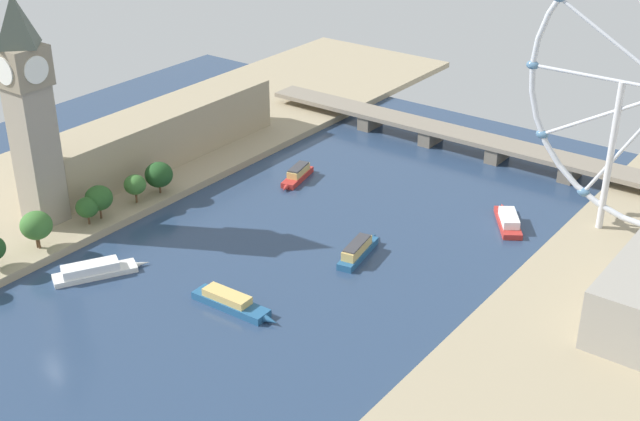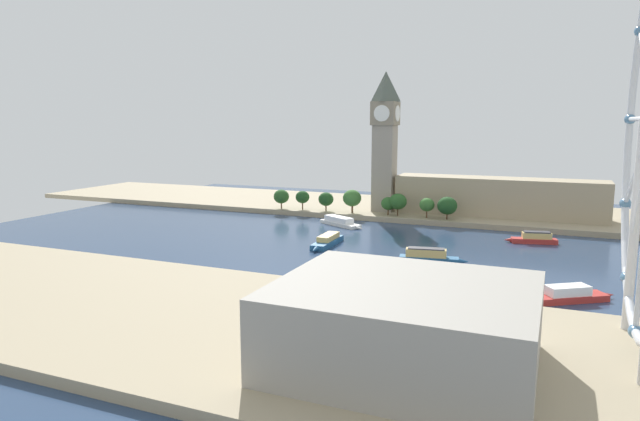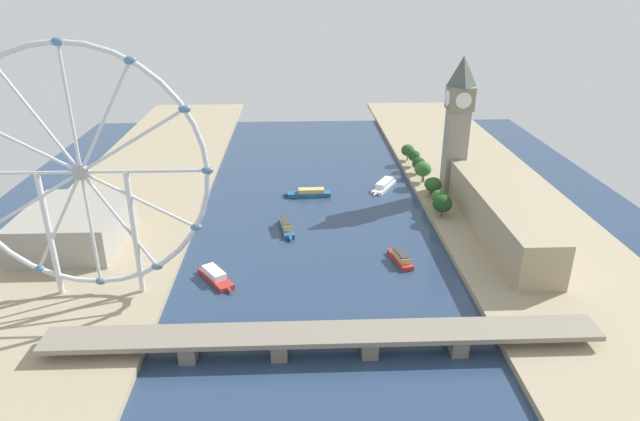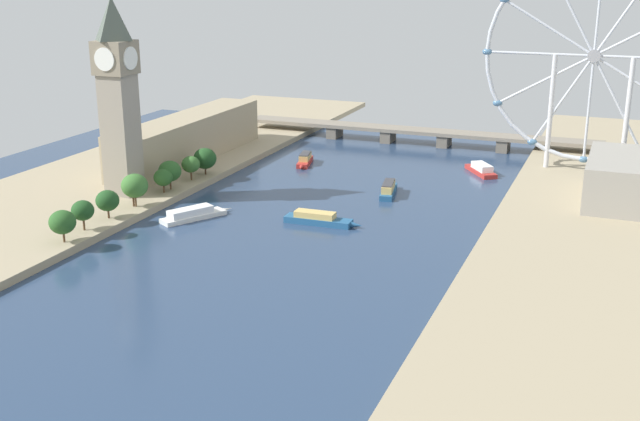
{
  "view_description": "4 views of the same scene",
  "coord_description": "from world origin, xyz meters",
  "px_view_note": "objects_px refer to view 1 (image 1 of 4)",
  "views": [
    {
      "loc": [
        158.7,
        -167.68,
        147.03
      ],
      "look_at": [
        -2.53,
        49.6,
        11.34
      ],
      "focal_mm": 48.07,
      "sensor_mm": 36.0,
      "label": 1
    },
    {
      "loc": [
        238.31,
        93.14,
        57.18
      ],
      "look_at": [
        5.26,
        -5.56,
        16.71
      ],
      "focal_mm": 31.58,
      "sensor_mm": 36.0,
      "label": 2
    },
    {
      "loc": [
        8.38,
        320.61,
        129.16
      ],
      "look_at": [
        -2.35,
        58.57,
        16.48
      ],
      "focal_mm": 30.96,
      "sensor_mm": 36.0,
      "label": 3
    },
    {
      "loc": [
        111.66,
        -279.33,
        98.34
      ],
      "look_at": [
        6.21,
        -12.04,
        8.59
      ],
      "focal_mm": 44.41,
      "sensor_mm": 36.0,
      "label": 4
    }
  ],
  "objects_px": {
    "tour_boat_2": "(94,270)",
    "tour_boat_1": "(508,220)",
    "tour_boat_3": "(297,175)",
    "tour_boat_4": "(358,250)",
    "clock_tower": "(29,109)",
    "tour_boat_0": "(231,302)",
    "parliament_block": "(162,135)",
    "river_bridge": "(464,138)"
  },
  "relations": [
    {
      "from": "river_bridge",
      "to": "tour_boat_1",
      "type": "distance_m",
      "value": 71.38
    },
    {
      "from": "tour_boat_0",
      "to": "tour_boat_2",
      "type": "relative_size",
      "value": 1.06
    },
    {
      "from": "tour_boat_2",
      "to": "tour_boat_4",
      "type": "relative_size",
      "value": 1.07
    },
    {
      "from": "tour_boat_3",
      "to": "tour_boat_4",
      "type": "relative_size",
      "value": 0.87
    },
    {
      "from": "river_bridge",
      "to": "tour_boat_1",
      "type": "bearing_deg",
      "value": -48.57
    },
    {
      "from": "parliament_block",
      "to": "clock_tower",
      "type": "bearing_deg",
      "value": -83.81
    },
    {
      "from": "tour_boat_0",
      "to": "tour_boat_3",
      "type": "xyz_separation_m",
      "value": [
        -42.65,
        88.19,
        0.29
      ]
    },
    {
      "from": "tour_boat_1",
      "to": "tour_boat_2",
      "type": "height_order",
      "value": "tour_boat_1"
    },
    {
      "from": "tour_boat_1",
      "to": "clock_tower",
      "type": "bearing_deg",
      "value": 92.77
    },
    {
      "from": "tour_boat_1",
      "to": "tour_boat_4",
      "type": "height_order",
      "value": "tour_boat_4"
    },
    {
      "from": "clock_tower",
      "to": "parliament_block",
      "type": "bearing_deg",
      "value": 96.19
    },
    {
      "from": "parliament_block",
      "to": "tour_boat_1",
      "type": "bearing_deg",
      "value": 14.36
    },
    {
      "from": "clock_tower",
      "to": "parliament_block",
      "type": "height_order",
      "value": "clock_tower"
    },
    {
      "from": "river_bridge",
      "to": "tour_boat_3",
      "type": "bearing_deg",
      "value": -120.73
    },
    {
      "from": "tour_boat_3",
      "to": "tour_boat_4",
      "type": "distance_m",
      "value": 67.65
    },
    {
      "from": "parliament_block",
      "to": "tour_boat_4",
      "type": "xyz_separation_m",
      "value": [
        111.21,
        -15.78,
        -11.44
      ]
    },
    {
      "from": "river_bridge",
      "to": "tour_boat_2",
      "type": "bearing_deg",
      "value": -105.7
    },
    {
      "from": "tour_boat_4",
      "to": "tour_boat_3",
      "type": "bearing_deg",
      "value": 45.67
    },
    {
      "from": "clock_tower",
      "to": "tour_boat_3",
      "type": "distance_m",
      "value": 109.44
    },
    {
      "from": "parliament_block",
      "to": "tour_boat_3",
      "type": "xyz_separation_m",
      "value": [
        55.11,
        22.03,
        -11.65
      ]
    },
    {
      "from": "clock_tower",
      "to": "river_bridge",
      "type": "relative_size",
      "value": 0.41
    },
    {
      "from": "river_bridge",
      "to": "tour_boat_3",
      "type": "xyz_separation_m",
      "value": [
        -40.38,
        -67.91,
        -4.16
      ]
    },
    {
      "from": "tour_boat_4",
      "to": "parliament_block",
      "type": "bearing_deg",
      "value": 71.57
    },
    {
      "from": "tour_boat_2",
      "to": "clock_tower",
      "type": "bearing_deg",
      "value": 102.3
    },
    {
      "from": "clock_tower",
      "to": "tour_boat_1",
      "type": "distance_m",
      "value": 175.54
    },
    {
      "from": "tour_boat_2",
      "to": "tour_boat_3",
      "type": "xyz_separation_m",
      "value": [
        7.04,
        100.76,
        0.29
      ]
    },
    {
      "from": "tour_boat_0",
      "to": "tour_boat_1",
      "type": "xyz_separation_m",
      "value": [
        44.87,
        102.68,
        0.06
      ]
    },
    {
      "from": "tour_boat_2",
      "to": "tour_boat_1",
      "type": "bearing_deg",
      "value": -9.77
    },
    {
      "from": "tour_boat_1",
      "to": "tour_boat_2",
      "type": "bearing_deg",
      "value": 106.29
    },
    {
      "from": "river_bridge",
      "to": "tour_boat_3",
      "type": "height_order",
      "value": "river_bridge"
    },
    {
      "from": "river_bridge",
      "to": "tour_boat_0",
      "type": "relative_size",
      "value": 6.41
    },
    {
      "from": "clock_tower",
      "to": "river_bridge",
      "type": "distance_m",
      "value": 183.57
    },
    {
      "from": "parliament_block",
      "to": "tour_boat_0",
      "type": "relative_size",
      "value": 3.64
    },
    {
      "from": "clock_tower",
      "to": "tour_boat_0",
      "type": "xyz_separation_m",
      "value": [
        90.6,
        -0.17,
        -44.23
      ]
    },
    {
      "from": "tour_boat_4",
      "to": "river_bridge",
      "type": "bearing_deg",
      "value": -1.89
    },
    {
      "from": "parliament_block",
      "to": "tour_boat_4",
      "type": "bearing_deg",
      "value": -8.07
    },
    {
      "from": "parliament_block",
      "to": "tour_boat_2",
      "type": "bearing_deg",
      "value": -58.59
    },
    {
      "from": "tour_boat_2",
      "to": "tour_boat_3",
      "type": "bearing_deg",
      "value": 25.6
    },
    {
      "from": "clock_tower",
      "to": "tour_boat_1",
      "type": "relative_size",
      "value": 3.25
    },
    {
      "from": "tour_boat_1",
      "to": "tour_boat_4",
      "type": "relative_size",
      "value": 0.91
    },
    {
      "from": "river_bridge",
      "to": "parliament_block",
      "type": "bearing_deg",
      "value": -136.72
    },
    {
      "from": "tour_boat_1",
      "to": "tour_boat_4",
      "type": "xyz_separation_m",
      "value": [
        -31.42,
        -52.3,
        0.45
      ]
    }
  ]
}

